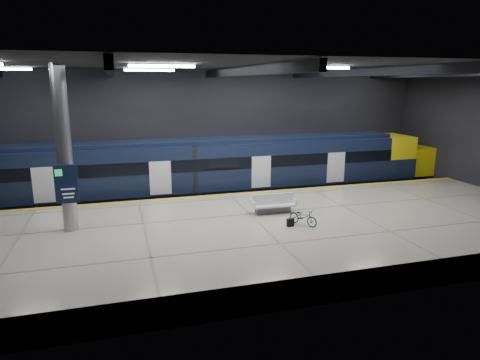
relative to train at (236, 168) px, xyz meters
name	(u,v)px	position (x,y,z in m)	size (l,w,h in m)	color
ground	(244,229)	(-1.12, -5.50, -2.06)	(30.00, 30.00, 0.00)	black
room_shell	(244,115)	(-1.13, -5.49, 3.66)	(30.10, 16.10, 8.05)	black
platform	(260,235)	(-1.12, -8.00, -1.51)	(30.00, 11.00, 1.10)	beige
safety_strip	(230,194)	(-1.12, -2.75, -0.95)	(30.00, 0.40, 0.01)	gold
rails	(218,200)	(-1.12, 0.00, -1.98)	(30.00, 1.52, 0.16)	gray
train	(236,168)	(0.00, 0.00, 0.00)	(29.40, 2.84, 3.79)	black
bench	(273,206)	(0.01, -6.60, -0.63)	(2.17, 0.95, 0.94)	#595B60
bicycle	(303,217)	(0.64, -8.72, -0.59)	(0.49, 1.41, 0.74)	#99999E
pannier_bag	(290,222)	(0.04, -8.72, -0.78)	(0.30, 0.18, 0.35)	black
info_column	(65,152)	(-9.12, -6.52, 2.40)	(0.90, 0.78, 6.90)	#9EA0A5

